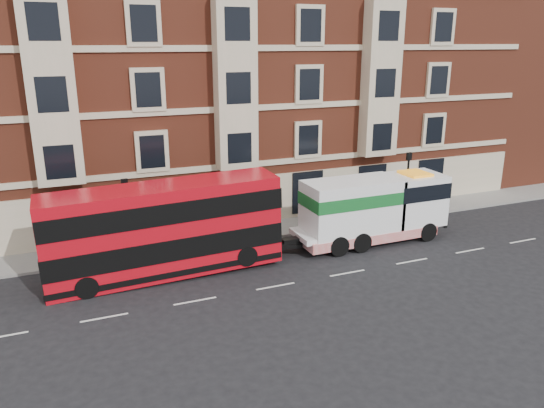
{
  "coord_description": "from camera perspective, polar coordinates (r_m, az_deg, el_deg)",
  "views": [
    {
      "loc": [
        -9.09,
        -21.55,
        11.4
      ],
      "look_at": [
        1.47,
        4.0,
        2.87
      ],
      "focal_mm": 35.0,
      "sensor_mm": 36.0,
      "label": 1
    }
  ],
  "objects": [
    {
      "name": "double_decker_bus",
      "position": [
        26.87,
        -11.54,
        -2.59
      ],
      "size": [
        11.61,
        2.67,
        4.7
      ],
      "color": "red",
      "rests_on": "ground"
    },
    {
      "name": "tow_truck",
      "position": [
        31.37,
        10.61,
        -0.5
      ],
      "size": [
        9.3,
        2.75,
        3.87
      ],
      "color": "white",
      "rests_on": "ground"
    },
    {
      "name": "lamp_post_east",
      "position": [
        35.93,
        14.35,
        2.54
      ],
      "size": [
        0.35,
        0.15,
        4.35
      ],
      "color": "black",
      "rests_on": "sidewalk"
    },
    {
      "name": "victorian_terrace",
      "position": [
        37.81,
        -8.02,
        14.96
      ],
      "size": [
        45.0,
        12.0,
        20.4
      ],
      "color": "brown",
      "rests_on": "ground"
    },
    {
      "name": "sidewalk",
      "position": [
        32.48,
        -4.76,
        -3.33
      ],
      "size": [
        90.0,
        3.0,
        0.15
      ],
      "primitive_type": "cube",
      "color": "slate",
      "rests_on": "ground"
    },
    {
      "name": "lamp_post_west",
      "position": [
        29.25,
        -15.35,
        -0.84
      ],
      "size": [
        0.35,
        0.15,
        4.35
      ],
      "color": "black",
      "rests_on": "sidewalk"
    },
    {
      "name": "ground",
      "position": [
        26.02,
        0.38,
        -8.85
      ],
      "size": [
        120.0,
        120.0,
        0.0
      ],
      "primitive_type": "plane",
      "color": "black",
      "rests_on": "ground"
    }
  ]
}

